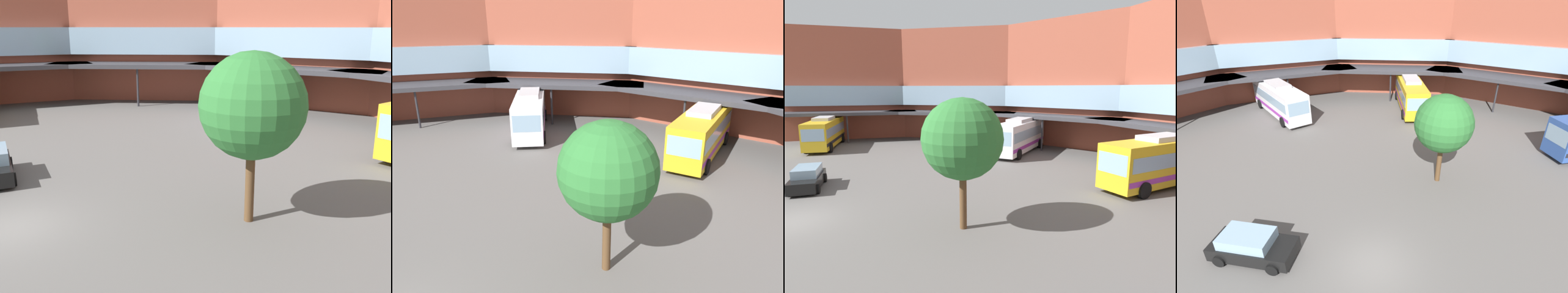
{
  "view_description": "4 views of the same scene",
  "coord_description": "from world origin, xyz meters",
  "views": [
    {
      "loc": [
        16.66,
        -1.77,
        7.43
      ],
      "look_at": [
        -1.77,
        9.22,
        1.5
      ],
      "focal_mm": 40.07,
      "sensor_mm": 36.0,
      "label": 1
    },
    {
      "loc": [
        11.14,
        -2.73,
        10.32
      ],
      "look_at": [
        -0.62,
        13.28,
        3.08
      ],
      "focal_mm": 33.42,
      "sensor_mm": 36.0,
      "label": 2
    },
    {
      "loc": [
        18.92,
        3.13,
        7.03
      ],
      "look_at": [
        -2.92,
        11.91,
        2.81
      ],
      "focal_mm": 30.0,
      "sensor_mm": 36.0,
      "label": 3
    },
    {
      "loc": [
        0.82,
        -10.31,
        12.31
      ],
      "look_at": [
        -0.79,
        8.44,
        2.48
      ],
      "focal_mm": 26.6,
      "sensor_mm": 36.0,
      "label": 4
    }
  ],
  "objects": [
    {
      "name": "ground_plane",
      "position": [
        0.0,
        0.0,
        0.0
      ],
      "size": [
        115.71,
        115.71,
        0.0
      ],
      "primitive_type": "plane",
      "color": "#605E5B"
    },
    {
      "name": "bus_0",
      "position": [
        -12.41,
        20.36,
        1.91
      ],
      "size": [
        8.98,
        9.61,
        3.78
      ],
      "rotation": [
        0.0,
        0.0,
        5.44
      ],
      "color": "white",
      "rests_on": "ground"
    },
    {
      "name": "station_building",
      "position": [
        -0.0,
        19.18,
        7.26
      ],
      "size": [
        73.2,
        41.82,
        15.05
      ],
      "color": "#9E4C38",
      "rests_on": "ground"
    },
    {
      "name": "plaza_tree",
      "position": [
        4.11,
        8.16,
        4.58
      ],
      "size": [
        4.03,
        4.03,
        6.62
      ],
      "color": "brown",
      "rests_on": "ground"
    }
  ]
}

